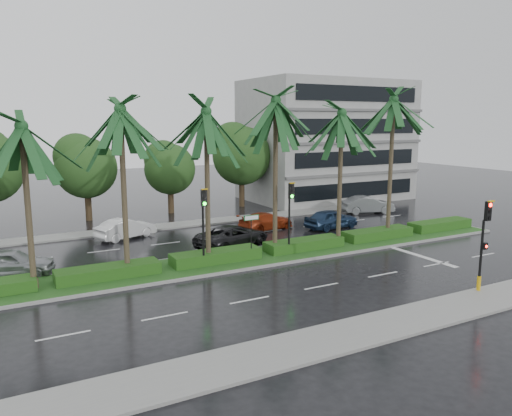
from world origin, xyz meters
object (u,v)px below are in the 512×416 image
signal_near (484,242)px  car_blue (331,219)px  signal_median_left (204,216)px  car_grey (367,205)px  street_sign (251,226)px  car_white (126,229)px  car_darkgrey (232,236)px  car_silver (10,263)px  car_red (266,221)px

signal_near → car_blue: signal_near is taller
signal_median_left → car_grey: size_ratio=0.95×
street_sign → car_blue: 10.85m
car_blue → car_grey: car_grey is taller
car_blue → car_grey: size_ratio=0.95×
street_sign → signal_near: bearing=-54.7°
car_blue → car_white: bearing=68.4°
street_sign → car_darkgrey: size_ratio=0.50×
signal_near → street_sign: bearing=125.3°
car_silver → car_darkgrey: (12.89, 0.04, -0.03)m
car_silver → car_red: car_silver is taller
car_silver → car_darkgrey: size_ratio=0.84×
car_white → car_blue: car_blue is taller
car_darkgrey → car_red: (4.50, 3.55, -0.09)m
car_white → car_darkgrey: bearing=-156.9°
car_silver → car_darkgrey: bearing=-72.7°
car_red → car_grey: 11.22m
car_white → car_darkgrey: 7.85m
signal_median_left → car_red: bearing=42.3°
car_silver → car_white: (7.45, 5.70, -0.05)m
signal_near → car_grey: signal_near is taller
signal_near → car_red: bearing=96.7°
car_grey → car_white: bearing=104.9°
car_white → car_grey: car_grey is taller
car_grey → signal_near: bearing=170.2°
signal_near → signal_median_left: 13.93m
signal_median_left → car_red: 11.07m
street_sign → car_white: bearing=118.2°
car_silver → car_darkgrey: 12.89m
car_red → car_blue: bearing=-123.8°
car_white → car_blue: bearing=-126.8°
signal_near → car_white: 22.58m
signal_median_left → car_blue: (12.50, 5.24, -2.26)m
car_silver → car_white: bearing=-35.5°
signal_near → car_grey: size_ratio=0.95×
car_silver → car_white: size_ratio=1.04×
signal_median_left → car_silver: bearing=158.5°
car_darkgrey → car_silver: bearing=70.6°
car_silver → signal_median_left: bearing=-94.4°
street_sign → car_silver: bearing=164.1°
car_darkgrey → car_red: 5.73m
car_white → car_darkgrey: (5.43, -5.66, 0.03)m
car_white → car_grey: bearing=-112.3°
signal_near → car_silver: 23.63m
signal_median_left → car_grey: bearing=24.7°
signal_near → car_blue: size_ratio=1.01×
car_blue → signal_median_left: bearing=107.2°
car_silver → signal_near: bearing=-107.5°
car_silver → car_red: size_ratio=1.00×
car_red → car_darkgrey: bearing=118.9°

